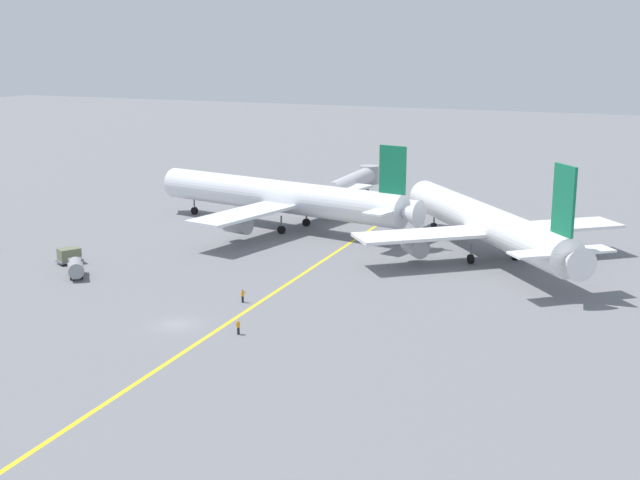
{
  "coord_description": "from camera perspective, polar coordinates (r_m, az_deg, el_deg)",
  "views": [
    {
      "loc": [
        49.61,
        -72.45,
        29.99
      ],
      "look_at": [
        4.86,
        27.29,
        4.0
      ],
      "focal_mm": 47.12,
      "sensor_mm": 36.0,
      "label": 1
    }
  ],
  "objects": [
    {
      "name": "ground_plane",
      "position": [
        92.78,
        -9.73,
        -5.68
      ],
      "size": [
        600.0,
        600.0,
        0.0
      ],
      "primitive_type": "plane",
      "color": "slate"
    },
    {
      "name": "gse_fuel_bowser_stubby",
      "position": [
        113.54,
        -16.26,
        -1.79
      ],
      "size": [
        4.67,
        4.91,
        2.4
      ],
      "color": "gray",
      "rests_on": "ground"
    },
    {
      "name": "airliner_being_pushed",
      "position": [
        120.52,
        11.19,
        1.11
      ],
      "size": [
        36.37,
        40.74,
        15.93
      ],
      "color": "white",
      "rests_on": "ground"
    },
    {
      "name": "taxiway_stripe",
      "position": [
        98.64,
        -4.31,
        -4.36
      ],
      "size": [
        6.24,
        119.89,
        0.01
      ],
      "primitive_type": "cube",
      "rotation": [
        0.0,
        0.0,
        0.05
      ],
      "color": "yellow",
      "rests_on": "ground"
    },
    {
      "name": "gse_container_dolly_flat",
      "position": [
        120.8,
        -16.66,
        -1.0
      ],
      "size": [
        3.48,
        3.87,
        2.15
      ],
      "color": "slate",
      "rests_on": "ground"
    },
    {
      "name": "airliner_at_gate_left",
      "position": [
        137.3,
        -2.74,
        2.94
      ],
      "size": [
        52.05,
        42.35,
        15.03
      ],
      "color": "white",
      "rests_on": "ground"
    },
    {
      "name": "ground_crew_marshaller_foreground",
      "position": [
        99.17,
        -5.28,
        -3.8
      ],
      "size": [
        0.4,
        0.43,
        1.56
      ],
      "color": "black",
      "rests_on": "ground"
    },
    {
      "name": "pushback_tug",
      "position": [
        147.36,
        5.93,
        2.02
      ],
      "size": [
        6.86,
        7.62,
        2.78
      ],
      "color": "gray",
      "rests_on": "ground"
    },
    {
      "name": "ground_crew_ramp_agent_by_cones",
      "position": [
        88.67,
        -5.57,
        -5.9
      ],
      "size": [
        0.36,
        0.5,
        1.57
      ],
      "color": "black",
      "rests_on": "ground"
    },
    {
      "name": "jet_bridge",
      "position": [
        157.35,
        2.43,
        4.03
      ],
      "size": [
        4.42,
        22.12,
        6.27
      ],
      "color": "#B7B7BC",
      "rests_on": "ground"
    }
  ]
}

